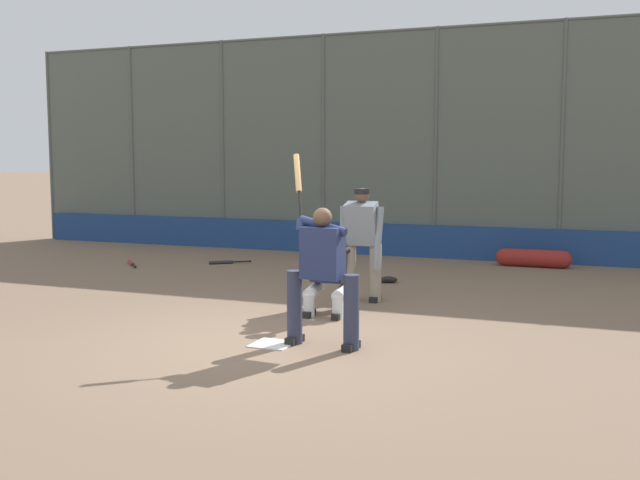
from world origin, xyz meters
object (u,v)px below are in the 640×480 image
Objects in this scene: fielding_glove_on_dirt at (388,280)px; equipment_bag_dugout_side at (533,258)px; catcher_behind_plate at (327,271)px; umpire_home at (362,241)px; spare_bat_near_backstop at (131,263)px; batter_at_plate at (322,271)px; spare_bat_by_padding at (224,262)px.

fielding_glove_on_dirt is 3.37m from equipment_bag_dugout_side.
catcher_behind_plate is at bearing 89.71° from fielding_glove_on_dirt.
spare_bat_near_backstop is at bearing -20.73° from umpire_home.
batter_at_plate reaches higher than equipment_bag_dugout_side.
batter_at_plate is at bearing 96.68° from fielding_glove_on_dirt.
umpire_home is (-0.11, -1.08, 0.27)m from catcher_behind_plate.
batter_at_plate is 7.34× the size of fielding_glove_on_dirt.
batter_at_plate is 1.29× the size of umpire_home.
umpire_home is 5.58m from spare_bat_near_backstop.
catcher_behind_plate is 1.79× the size of spare_bat_near_backstop.
equipment_bag_dugout_side is at bearing 159.45° from spare_bat_by_padding.
equipment_bag_dugout_side reaches higher than spare_bat_near_backstop.
equipment_bag_dugout_side is at bearing -126.76° from fielding_glove_on_dirt.
catcher_behind_plate is 2.81m from fielding_glove_on_dirt.
spare_bat_near_backstop is 1.75m from spare_bat_by_padding.
equipment_bag_dugout_side is (-2.02, -2.70, 0.11)m from fielding_glove_on_dirt.
fielding_glove_on_dirt is (-0.01, -2.75, -0.53)m from catcher_behind_plate.
equipment_bag_dugout_side reaches higher than spare_bat_by_padding.
spare_bat_near_backstop is at bearing -34.43° from batter_at_plate.
batter_at_plate is 3.29× the size of spare_bat_near_backstop.
fielding_glove_on_dirt is (-3.54, 0.95, 0.02)m from spare_bat_by_padding.
spare_bat_near_backstop is 7.57m from equipment_bag_dugout_side.
spare_bat_by_padding is (-1.57, -0.79, 0.00)m from spare_bat_near_backstop.
equipment_bag_dugout_side is (-7.13, -2.54, 0.13)m from spare_bat_near_backstop.
batter_at_plate is 2.62m from umpire_home.
fielding_glove_on_dirt is at bearing -135.47° from spare_bat_near_backstop.
catcher_behind_plate is at bearing -163.44° from spare_bat_near_backstop.
umpire_home is at bearing -153.12° from spare_bat_near_backstop.
fielding_glove_on_dirt is (0.10, -1.68, -0.81)m from umpire_home.
spare_bat_near_backstop is at bearing 19.64° from equipment_bag_dugout_side.
spare_bat_by_padding is (3.64, -2.63, -0.82)m from umpire_home.
batter_at_plate is 1.84× the size of catcher_behind_plate.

